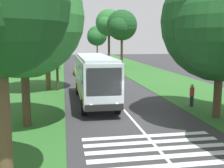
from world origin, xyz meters
TOP-DOWN VIEW (x-y plane):
  - ground at (0.00, 0.00)m, footprint 160.00×160.00m
  - grass_verge_left at (15.00, 8.20)m, footprint 120.00×8.00m
  - grass_verge_right at (15.00, -8.20)m, footprint 120.00×8.00m
  - centre_line at (15.00, 0.00)m, footprint 110.00×0.16m
  - coach_bus at (6.09, 1.80)m, footprint 11.16×2.62m
  - zebra_crossing at (-4.84, 0.00)m, footprint 4.95×6.80m
  - trailing_car_0 at (24.96, 1.80)m, footprint 4.30×1.78m
  - trailing_car_1 at (30.09, -1.96)m, footprint 4.30×1.78m
  - roadside_tree_left_0 at (0.22, 6.57)m, footprint 7.95×6.87m
  - roadside_tree_left_2 at (63.61, 5.94)m, footprint 7.56×6.37m
  - roadside_tree_left_3 at (32.15, 6.51)m, footprint 7.15×6.06m
  - roadside_tree_left_4 at (12.44, 5.96)m, footprint 8.74×7.39m
  - roadside_tree_right_1 at (43.14, -5.20)m, footprint 6.64×5.57m
  - roadside_tree_right_2 at (0.27, -5.29)m, footprint 9.39×7.51m
  - roadside_tree_right_3 at (33.66, -5.97)m, footprint 6.65×5.38m
  - roadside_tree_right_4 at (63.58, -5.09)m, footprint 6.98×5.70m
  - utility_pole at (11.78, 4.83)m, footprint 0.24×1.40m
  - roadside_wall at (20.00, 11.60)m, footprint 70.00×0.40m
  - pedestrian at (3.09, -5.17)m, footprint 0.34×0.34m

SIDE VIEW (x-z plane):
  - ground at x=0.00m, z-range 0.00..0.00m
  - zebra_crossing at x=-4.84m, z-range 0.00..0.01m
  - centre_line at x=15.00m, z-range 0.00..0.01m
  - grass_verge_left at x=15.00m, z-range 0.00..0.04m
  - grass_verge_right at x=15.00m, z-range 0.00..0.04m
  - trailing_car_0 at x=24.96m, z-range -0.05..1.38m
  - trailing_car_1 at x=30.09m, z-range -0.05..1.38m
  - roadside_wall at x=20.00m, z-range 0.04..1.60m
  - pedestrian at x=3.09m, z-range 0.06..1.75m
  - coach_bus at x=6.09m, z-range 0.28..4.01m
  - utility_pole at x=11.78m, z-range 0.18..7.83m
  - roadside_tree_right_4 at x=63.58m, z-range 1.48..10.28m
  - roadside_tree_right_2 at x=0.27m, z-range 0.98..10.83m
  - roadside_tree_left_0 at x=0.22m, z-range 1.27..10.95m
  - roadside_tree_left_2 at x=63.61m, z-range 1.54..11.27m
  - roadside_tree_left_3 at x=32.15m, z-range 1.87..11.88m
  - roadside_tree_left_4 at x=12.44m, z-range 1.60..12.48m
  - roadside_tree_right_3 at x=33.66m, z-range 2.26..12.43m
  - roadside_tree_right_1 at x=43.14m, z-range 2.70..13.93m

